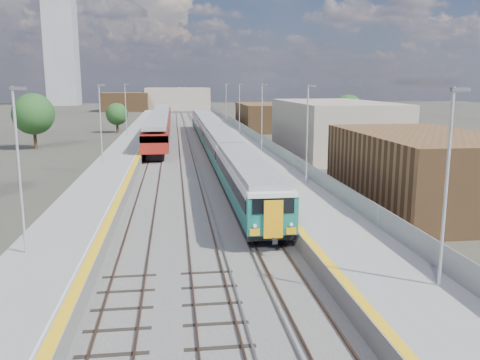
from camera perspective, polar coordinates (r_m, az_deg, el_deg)
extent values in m
plane|color=#47443A|center=(65.89, -4.43, 3.31)|extent=(320.00, 320.00, 0.00)
cube|color=#565451|center=(68.29, -6.44, 3.57)|extent=(10.50, 155.00, 0.06)
cube|color=#4C3323|center=(70.87, -4.02, 3.94)|extent=(0.07, 160.00, 0.14)
cube|color=#4C3323|center=(70.97, -2.86, 3.96)|extent=(0.07, 160.00, 0.14)
cube|color=#4C3323|center=(70.75, -6.86, 3.88)|extent=(0.07, 160.00, 0.14)
cube|color=#4C3323|center=(70.78, -5.69, 3.91)|extent=(0.07, 160.00, 0.14)
cube|color=#4C3323|center=(70.81, -9.69, 3.81)|extent=(0.07, 160.00, 0.14)
cube|color=#4C3323|center=(70.77, -8.53, 3.84)|extent=(0.07, 160.00, 0.14)
cube|color=gray|center=(70.85, -4.29, 3.93)|extent=(0.08, 160.00, 0.10)
cube|color=gray|center=(70.79, -5.42, 3.90)|extent=(0.08, 160.00, 0.10)
cube|color=slate|center=(68.76, -0.17, 4.08)|extent=(4.70, 155.00, 1.00)
cube|color=gray|center=(68.70, -0.17, 4.50)|extent=(4.70, 155.00, 0.03)
cube|color=yellow|center=(68.47, -1.92, 4.49)|extent=(0.40, 155.00, 0.01)
cube|color=gray|center=(68.95, 1.65, 5.02)|extent=(0.06, 155.00, 1.20)
cylinder|color=#9EA0A3|center=(20.27, 22.12, -1.01)|extent=(0.12, 0.12, 7.50)
cube|color=#4C4C4F|center=(20.01, 23.51, 9.30)|extent=(0.70, 0.18, 0.14)
cylinder|color=#9EA0A3|center=(38.73, 7.54, 5.03)|extent=(0.12, 0.12, 7.50)
cube|color=#4C4C4F|center=(38.60, 8.04, 10.43)|extent=(0.70, 0.18, 0.14)
cylinder|color=#9EA0A3|center=(58.22, 2.47, 7.05)|extent=(0.12, 0.12, 7.50)
cube|color=#4C4C4F|center=(58.13, 2.74, 10.65)|extent=(0.70, 0.18, 0.14)
cylinder|color=#9EA0A3|center=(77.96, -0.06, 8.04)|extent=(0.12, 0.12, 7.50)
cube|color=#4C4C4F|center=(77.90, 0.12, 10.72)|extent=(0.70, 0.18, 0.14)
cylinder|color=#9EA0A3|center=(97.81, -1.57, 8.62)|extent=(0.12, 0.12, 7.50)
cube|color=#4C4C4F|center=(97.76, -1.44, 10.76)|extent=(0.70, 0.18, 0.14)
cube|color=slate|center=(68.46, -12.15, 3.81)|extent=(4.30, 155.00, 1.00)
cube|color=gray|center=(68.40, -12.17, 4.23)|extent=(4.30, 155.00, 0.03)
cube|color=yellow|center=(68.27, -10.58, 4.29)|extent=(0.45, 155.00, 0.01)
cube|color=silver|center=(68.29, -10.87, 4.28)|extent=(0.08, 155.00, 0.01)
cylinder|color=#9EA0A3|center=(24.54, -23.54, 0.84)|extent=(0.12, 0.12, 7.50)
cube|color=#4C4C4F|center=(24.16, -23.63, 9.41)|extent=(0.70, 0.18, 0.14)
cylinder|color=#9EA0A3|center=(49.86, -15.37, 6.03)|extent=(0.12, 0.12, 7.50)
cube|color=#4C4C4F|center=(49.67, -15.30, 10.24)|extent=(0.70, 0.18, 0.14)
cylinder|color=#9EA0A3|center=(75.64, -12.71, 7.69)|extent=(0.12, 0.12, 7.50)
cube|color=#4C4C4F|center=(75.52, -12.63, 10.46)|extent=(0.70, 0.18, 0.14)
cube|color=brown|center=(37.97, 19.89, 1.05)|extent=(9.00, 16.00, 5.20)
cube|color=tan|center=(63.49, 10.42, 5.79)|extent=(11.00, 22.00, 6.40)
cube|color=brown|center=(94.86, 2.56, 7.11)|extent=(8.00, 18.00, 4.80)
cube|color=tan|center=(165.32, -7.01, 9.03)|extent=(20.00, 14.00, 7.00)
cube|color=brown|center=(161.01, -12.75, 8.55)|extent=(14.00, 12.00, 5.60)
cube|color=gray|center=(209.72, -19.39, 13.41)|extent=(11.00, 11.00, 40.00)
cube|color=black|center=(35.11, 0.71, -2.01)|extent=(2.54, 18.20, 0.43)
cube|color=#0F513D|center=(34.95, 0.71, -0.82)|extent=(2.63, 18.20, 1.06)
cube|color=black|center=(34.79, 0.71, 0.54)|extent=(2.69, 18.20, 0.73)
cube|color=silver|center=(34.69, 0.71, 1.48)|extent=(2.63, 18.20, 0.45)
cube|color=gray|center=(34.63, 0.72, 2.11)|extent=(2.33, 18.20, 0.37)
cube|color=black|center=(53.38, -2.12, 2.44)|extent=(2.54, 18.20, 0.43)
cube|color=#0F513D|center=(53.28, -2.12, 3.24)|extent=(2.63, 18.20, 1.06)
cube|color=black|center=(53.17, -2.13, 4.13)|extent=(2.69, 18.20, 0.73)
cube|color=silver|center=(53.11, -2.13, 4.75)|extent=(2.63, 18.20, 0.45)
cube|color=gray|center=(53.06, -2.14, 5.18)|extent=(2.33, 18.20, 0.37)
cube|color=black|center=(71.87, -3.50, 4.62)|extent=(2.54, 18.20, 0.43)
cube|color=#0F513D|center=(71.79, -3.51, 5.21)|extent=(2.63, 18.20, 1.06)
cube|color=black|center=(71.71, -3.52, 5.88)|extent=(2.69, 18.20, 0.73)
cube|color=silver|center=(71.66, -3.52, 6.34)|extent=(2.63, 18.20, 0.45)
cube|color=gray|center=(71.63, -3.53, 6.65)|extent=(2.33, 18.20, 0.37)
cube|color=black|center=(90.44, -4.32, 5.90)|extent=(2.54, 18.20, 0.43)
cube|color=#0F513D|center=(90.38, -4.33, 6.37)|extent=(2.63, 18.20, 1.06)
cube|color=black|center=(90.32, -4.34, 6.90)|extent=(2.69, 18.20, 0.73)
cube|color=silver|center=(90.28, -4.34, 7.27)|extent=(2.63, 18.20, 0.45)
cube|color=gray|center=(90.26, -4.35, 7.51)|extent=(2.33, 18.20, 0.37)
cube|color=#0F513D|center=(25.89, 3.62, -4.03)|extent=(2.61, 0.56, 1.96)
cube|color=black|center=(25.48, 3.76, -2.98)|extent=(2.15, 0.06, 0.75)
cube|color=orange|center=(25.59, 3.77, -4.43)|extent=(0.98, 0.09, 1.96)
cube|color=black|center=(65.01, -9.26, 3.54)|extent=(2.02, 17.18, 0.70)
cube|color=maroon|center=(64.82, -9.31, 5.02)|extent=(2.98, 20.21, 2.13)
cube|color=black|center=(64.77, -9.32, 5.49)|extent=(3.04, 20.21, 0.74)
cube|color=gray|center=(64.68, -9.35, 6.42)|extent=(2.66, 20.21, 0.43)
cube|color=black|center=(85.58, -8.85, 5.30)|extent=(2.02, 17.18, 0.70)
cube|color=maroon|center=(85.44, -8.88, 6.42)|extent=(2.98, 20.21, 2.13)
cube|color=black|center=(85.40, -8.89, 6.78)|extent=(3.04, 20.21, 0.74)
cube|color=gray|center=(85.33, -8.91, 7.49)|extent=(2.66, 20.21, 0.43)
cube|color=black|center=(106.21, -8.59, 6.37)|extent=(2.02, 17.18, 0.70)
cube|color=maroon|center=(106.09, -8.62, 7.28)|extent=(2.98, 20.21, 2.13)
cube|color=black|center=(106.06, -8.62, 7.56)|extent=(3.04, 20.21, 0.74)
cube|color=gray|center=(106.01, -8.64, 8.14)|extent=(2.66, 20.21, 0.43)
cylinder|color=#382619|center=(72.33, -22.01, 4.25)|extent=(0.44, 0.44, 2.56)
sphere|color=#1A3D17|center=(72.07, -22.20, 6.88)|extent=(5.40, 5.40, 5.40)
cylinder|color=#382619|center=(91.60, -13.60, 5.74)|extent=(0.44, 0.44, 1.81)
sphere|color=#1A3D17|center=(91.43, -13.66, 7.22)|extent=(3.83, 3.83, 3.83)
cylinder|color=#382619|center=(81.53, 11.88, 5.42)|extent=(0.44, 0.44, 2.39)
sphere|color=#1A3D17|center=(81.30, 11.96, 7.61)|extent=(5.05, 5.05, 5.05)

